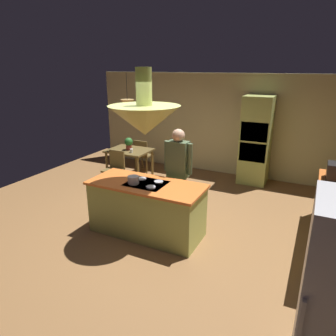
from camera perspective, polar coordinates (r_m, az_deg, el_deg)
The scene contains 13 objects.
ground at distance 5.57m, azimuth -2.79°, elevation -10.84°, with size 8.16×8.16×0.00m, color olive.
wall_back at distance 8.18m, azimuth 8.96°, elevation 8.01°, with size 6.80×0.10×2.55m, color beige.
kitchen_island at distance 5.21m, azimuth -3.95°, elevation -7.43°, with size 1.91×0.83×0.92m.
oven_tower at distance 7.58m, azimuth 15.88°, elevation 4.88°, with size 0.66×0.62×2.07m.
dining_table at distance 7.66m, azimuth -7.13°, elevation 2.57°, with size 1.01×0.80×0.76m.
person_at_island at distance 5.47m, azimuth 1.86°, elevation -0.21°, with size 0.53×0.23×1.70m.
range_hood at distance 4.75m, azimuth -4.34°, elevation 9.08°, with size 1.10×1.10×1.00m.
pendant_light_over_table at distance 7.42m, azimuth -7.51°, elevation 11.62°, with size 0.32×0.32×0.82m.
chair_facing_island at distance 7.21m, azimuth -9.79°, elevation 0.23°, with size 0.40×0.40×0.87m.
chair_by_back_wall at distance 8.20m, azimuth -4.72°, elevation 2.67°, with size 0.40×0.40×0.87m.
potted_plant_on_table at distance 7.59m, azimuth -7.28°, elevation 4.61°, with size 0.20×0.20×0.30m.
cup_on_table at distance 7.35m, azimuth -6.78°, elevation 3.18°, with size 0.07×0.07×0.09m, color white.
cooking_pot_on_cooktop at distance 4.98m, azimuth -6.42°, elevation -2.16°, with size 0.18×0.18×0.12m, color #B2B2B7.
Camera 1 is at (2.39, -4.23, 2.72)m, focal length 33.01 mm.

